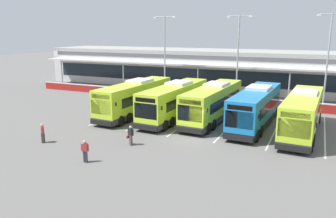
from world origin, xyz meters
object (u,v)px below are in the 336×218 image
(coach_bus_leftmost, at_px, (135,99))
(coach_bus_left_centre, at_px, (175,102))
(coach_bus_right_centre, at_px, (256,108))
(lamp_post_east, at_px, (328,55))
(pedestrian_near_bin, at_px, (85,150))
(lamp_post_centre, at_px, (238,53))
(pedestrian_with_handbag, at_px, (131,135))
(pedestrian_in_dark_coat, at_px, (43,132))
(coach_bus_rightmost, at_px, (302,114))
(lamp_post_west, at_px, (165,51))
(coach_bus_centre, at_px, (213,103))

(coach_bus_leftmost, xyz_separation_m, coach_bus_left_centre, (4.56, 0.28, 0.00))
(coach_bus_left_centre, bearing_deg, coach_bus_right_centre, 2.74)
(coach_bus_leftmost, relative_size, lamp_post_east, 1.11)
(coach_bus_left_centre, height_order, pedestrian_near_bin, coach_bus_left_centre)
(coach_bus_right_centre, relative_size, lamp_post_centre, 1.11)
(pedestrian_with_handbag, distance_m, pedestrian_in_dark_coat, 7.32)
(coach_bus_rightmost, distance_m, lamp_post_west, 22.12)
(coach_bus_right_centre, relative_size, pedestrian_with_handbag, 7.57)
(coach_bus_centre, height_order, pedestrian_with_handbag, coach_bus_centre)
(coach_bus_left_centre, distance_m, pedestrian_with_handbag, 9.37)
(coach_bus_leftmost, bearing_deg, pedestrian_in_dark_coat, -101.03)
(coach_bus_leftmost, relative_size, pedestrian_with_handbag, 7.57)
(coach_bus_centre, relative_size, pedestrian_with_handbag, 7.57)
(lamp_post_west, relative_size, lamp_post_east, 1.00)
(coach_bus_rightmost, xyz_separation_m, pedestrian_with_handbag, (-12.38, -8.95, -0.93))
(coach_bus_rightmost, bearing_deg, lamp_post_east, 81.36)
(coach_bus_leftmost, height_order, pedestrian_with_handbag, coach_bus_leftmost)
(coach_bus_rightmost, distance_m, lamp_post_east, 12.74)
(coach_bus_right_centre, distance_m, pedestrian_with_handbag, 12.74)
(coach_bus_centre, xyz_separation_m, pedestrian_in_dark_coat, (-10.70, -12.58, -0.91))
(lamp_post_west, bearing_deg, coach_bus_rightmost, -30.92)
(coach_bus_leftmost, height_order, pedestrian_near_bin, coach_bus_leftmost)
(coach_bus_right_centre, xyz_separation_m, pedestrian_in_dark_coat, (-15.07, -12.17, -0.91))
(lamp_post_east, bearing_deg, lamp_post_west, -178.15)
(coach_bus_right_centre, xyz_separation_m, lamp_post_east, (6.00, 11.01, 4.50))
(pedestrian_in_dark_coat, xyz_separation_m, pedestrian_near_bin, (5.86, -2.03, 0.00))
(pedestrian_with_handbag, bearing_deg, coach_bus_right_centre, 49.96)
(lamp_post_east, bearing_deg, lamp_post_centre, 177.70)
(pedestrian_with_handbag, height_order, lamp_post_east, lamp_post_east)
(pedestrian_with_handbag, xyz_separation_m, pedestrian_near_bin, (-1.03, -4.48, 0.02))
(lamp_post_centre, bearing_deg, lamp_post_west, -173.74)
(coach_bus_right_centre, bearing_deg, coach_bus_leftmost, -177.00)
(coach_bus_right_centre, height_order, pedestrian_in_dark_coat, coach_bus_right_centre)
(coach_bus_rightmost, distance_m, lamp_post_centre, 15.67)
(coach_bus_left_centre, relative_size, pedestrian_in_dark_coat, 7.57)
(pedestrian_in_dark_coat, height_order, lamp_post_centre, lamp_post_centre)
(lamp_post_west, bearing_deg, coach_bus_left_centre, -60.42)
(coach_bus_centre, height_order, lamp_post_west, lamp_post_west)
(coach_bus_rightmost, bearing_deg, coach_bus_leftmost, 179.65)
(coach_bus_centre, bearing_deg, pedestrian_in_dark_coat, -130.38)
(coach_bus_rightmost, relative_size, lamp_post_west, 1.11)
(coach_bus_leftmost, xyz_separation_m, coach_bus_right_centre, (12.82, 0.67, 0.00))
(coach_bus_centre, relative_size, lamp_post_east, 1.11)
(pedestrian_with_handbag, distance_m, lamp_post_east, 25.70)
(pedestrian_in_dark_coat, bearing_deg, coach_bus_right_centre, 38.94)
(coach_bus_left_centre, xyz_separation_m, lamp_post_east, (14.27, 11.41, 4.50))
(coach_bus_leftmost, relative_size, coach_bus_rightmost, 1.00)
(coach_bus_rightmost, xyz_separation_m, lamp_post_centre, (-8.72, 12.21, 4.50))
(coach_bus_leftmost, xyz_separation_m, lamp_post_centre, (8.31, 12.10, 4.50))
(pedestrian_with_handbag, bearing_deg, lamp_post_centre, 80.18)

